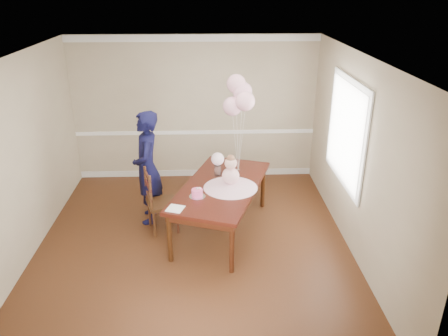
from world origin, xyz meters
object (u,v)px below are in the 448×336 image
birthday_cake (197,193)px  woman (147,168)px  dining_table_top (221,186)px  dining_chair_seat (163,203)px

birthday_cake → woman: size_ratio=0.09×
dining_table_top → woman: woman is taller
dining_chair_seat → woman: 0.61m
birthday_cake → dining_chair_seat: size_ratio=0.36×
dining_chair_seat → woman: size_ratio=0.24×
birthday_cake → woman: 1.11m
birthday_cake → dining_table_top: bearing=47.0°
dining_table_top → woman: bearing=179.4°
dining_chair_seat → dining_table_top: bearing=-22.6°
dining_table_top → dining_chair_seat: dining_table_top is taller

